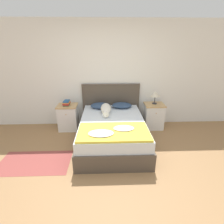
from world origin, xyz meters
TOP-DOWN VIEW (x-y plane):
  - ground_plane at (0.00, 0.00)m, footprint 16.00×16.00m
  - wall_back at (0.00, 2.13)m, footprint 9.00×0.06m
  - bed at (0.13, 1.08)m, footprint 1.36×1.91m
  - headboard at (0.13, 2.06)m, footprint 1.44×0.06m
  - nightstand_left at (-0.93, 1.79)m, footprint 0.48×0.42m
  - nightstand_right at (1.20, 1.79)m, footprint 0.48×0.42m
  - pillow_left at (-0.13, 1.81)m, footprint 0.48×0.35m
  - pillow_right at (0.39, 1.81)m, footprint 0.48×0.35m
  - quilt at (0.12, 0.53)m, footprint 1.25×0.72m
  - dog at (-0.00, 1.49)m, footprint 0.23×0.77m
  - book_stack at (-0.94, 1.79)m, footprint 0.15×0.23m
  - table_lamp at (1.20, 1.82)m, footprint 0.21×0.21m
  - rug at (-1.31, 0.46)m, footprint 1.28×0.71m

SIDE VIEW (x-z plane):
  - ground_plane at x=0.00m, z-range 0.00..0.00m
  - rug at x=-1.31m, z-range 0.00..0.00m
  - bed at x=0.13m, z-range 0.00..0.54m
  - nightstand_left at x=-0.93m, z-range 0.00..0.63m
  - nightstand_right at x=1.20m, z-range 0.00..0.63m
  - headboard at x=0.13m, z-range 0.02..1.11m
  - quilt at x=0.12m, z-range 0.54..0.61m
  - pillow_left at x=-0.13m, z-range 0.55..0.66m
  - pillow_right at x=0.39m, z-range 0.55..0.66m
  - dog at x=0.00m, z-range 0.54..0.72m
  - book_stack at x=-0.94m, z-range 0.63..0.74m
  - table_lamp at x=1.20m, z-range 0.72..1.03m
  - wall_back at x=0.00m, z-range 0.00..2.55m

